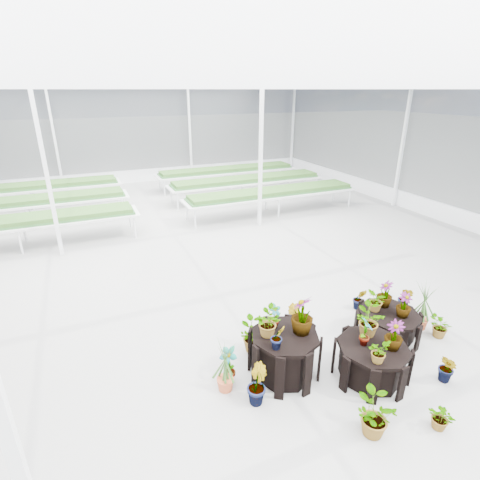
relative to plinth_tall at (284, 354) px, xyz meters
name	(u,v)px	position (x,y,z in m)	size (l,w,h in m)	color
ground_plane	(215,302)	(-0.27, 2.43, -0.37)	(24.00, 24.00, 0.00)	gray
greenhouse_shell	(212,200)	(-0.27, 2.43, 1.88)	(18.00, 24.00, 4.50)	white
steel_frame	(212,200)	(-0.27, 2.43, 1.88)	(18.00, 24.00, 4.50)	silver
nursery_benches	(149,199)	(-0.27, 9.63, 0.05)	(16.00, 7.00, 0.84)	silver
plinth_tall	(284,354)	(0.00, 0.00, 0.00)	(1.09, 1.09, 0.74)	black
plinth_mid	(371,361)	(1.20, -0.60, -0.07)	(1.12, 1.12, 0.59)	black
plinth_low	(387,325)	(2.20, 0.10, -0.12)	(1.11, 1.11, 0.50)	black
nursery_plants	(340,337)	(0.93, -0.14, 0.15)	(4.51, 3.15, 1.36)	#2E5220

